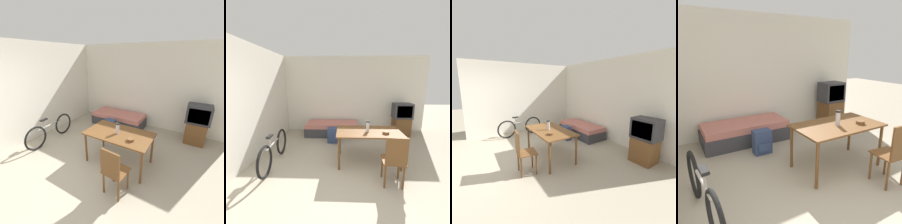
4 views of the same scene
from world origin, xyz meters
The scene contains 9 objects.
wall_back centered at (0.00, 3.66, 1.35)m, with size 5.55×0.06×2.70m.
daybed centered at (-0.56, 3.16, 0.22)m, with size 1.79×0.79×0.44m.
tv centered at (1.84, 3.22, 0.56)m, with size 0.60×0.50×1.10m.
dining_table centered at (0.40, 1.38, 0.67)m, with size 1.43×0.82×0.75m.
wooden_chair centered at (0.73, 0.56, 0.53)m, with size 0.42×0.42×0.95m.
bicycle centered at (-1.72, 1.23, 0.33)m, with size 0.18×1.64×0.74m.
thermos_flask centered at (0.37, 1.35, 0.88)m, with size 0.08×0.08×0.24m.
mate_bowl centered at (0.74, 1.21, 0.78)m, with size 0.14×0.14×0.05m.
backpack centered at (-0.48, 2.45, 0.23)m, with size 0.34×0.24×0.46m.
Camera 4 is at (-1.94, -1.12, 1.90)m, focal length 35.00 mm.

